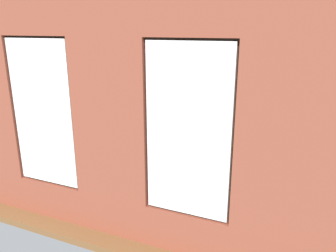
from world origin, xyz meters
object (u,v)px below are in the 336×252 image
potted_plant_corner_near_left (306,116)px  potted_plant_foreground_right (130,104)px  media_console (91,135)px  coffee_table (170,144)px  tv_flatscreen (89,113)px  potted_plant_beside_window_right (42,159)px  couch_left (287,187)px  cup_ceramic (170,140)px  candle_jar (188,140)px  potted_plant_near_tv (80,128)px  remote_black (152,141)px  potted_plant_between_couches (194,184)px  table_plant_small (165,134)px  papasan_chair (191,124)px  couch_by_window (112,186)px  potted_plant_by_left_couch (271,154)px

potted_plant_corner_near_left → potted_plant_foreground_right: bearing=0.6°
media_console → potted_plant_corner_near_left: size_ratio=0.89×
coffee_table → tv_flatscreen: size_ratio=1.38×
coffee_table → potted_plant_beside_window_right: potted_plant_beside_window_right is taller
tv_flatscreen → potted_plant_foreground_right: potted_plant_foreground_right is taller
couch_left → cup_ceramic: (2.47, -0.96, 0.15)m
candle_jar → potted_plant_near_tv: (2.02, 1.03, 0.31)m
remote_black → potted_plant_between_couches: potted_plant_between_couches is taller
cup_ceramic → table_plant_small: 0.20m
remote_black → potted_plant_corner_near_left: 3.53m
potted_plant_corner_near_left → papasan_chair: bearing=4.9°
cup_ceramic → media_console: bearing=-4.2°
cup_ceramic → remote_black: 0.40m
couch_by_window → media_console: bearing=-47.1°
table_plant_small → papasan_chair: papasan_chair is taller
couch_left → tv_flatscreen: 4.84m
papasan_chair → potted_plant_foreground_right: bearing=-5.4°
tv_flatscreen → table_plant_small: bearing=178.0°
potted_plant_between_couches → potted_plant_foreground_right: 4.83m
couch_left → coffee_table: (2.47, -0.96, 0.05)m
cup_ceramic → potted_plant_near_tv: (1.67, 0.90, 0.32)m
table_plant_small → potted_plant_beside_window_right: potted_plant_beside_window_right is taller
media_console → potted_plant_foreground_right: potted_plant_foreground_right is taller
potted_plant_near_tv → potted_plant_between_couches: bearing=158.9°
couch_left → media_console: bearing=-105.1°
coffee_table → potted_plant_by_left_couch: size_ratio=2.55×
papasan_chair → potted_plant_between_couches: bearing=110.3°
potted_plant_by_left_couch → potted_plant_corner_near_left: bearing=-113.9°
tv_flatscreen → potted_plant_beside_window_right: tv_flatscreen is taller
papasan_chair → potted_plant_between_couches: 3.71m
media_console → potted_plant_between_couches: potted_plant_between_couches is taller
remote_black → media_console: bearing=7.7°
potted_plant_beside_window_right → potted_plant_near_tv: 1.29m
potted_plant_corner_near_left → potted_plant_by_left_couch: bearing=66.1°
remote_black → candle_jar: bearing=-145.7°
media_console → coffee_table: bearing=175.8°
tv_flatscreen → potted_plant_near_tv: potted_plant_near_tv is taller
media_console → tv_flatscreen: size_ratio=1.32×
potted_plant_beside_window_right → potted_plant_between_couches: 2.75m
media_console → remote_black: bearing=171.5°
cup_ceramic → papasan_chair: (0.05, -1.45, -0.04)m
potted_plant_beside_window_right → potted_plant_foreground_right: potted_plant_foreground_right is taller
couch_left → remote_black: 2.98m
potted_plant_between_couches → potted_plant_near_tv: 3.12m
table_plant_small → couch_by_window: bearing=90.4°
couch_by_window → coffee_table: bearing=-94.1°
couch_by_window → potted_plant_beside_window_right: size_ratio=1.78×
couch_left → candle_jar: couch_left is taller
couch_by_window → potted_plant_near_tv: (1.52, -1.16, 0.47)m
coffee_table → potted_plant_between_couches: size_ratio=0.95×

